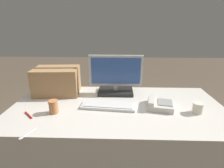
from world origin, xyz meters
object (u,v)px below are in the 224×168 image
at_px(pen_marker, 28,115).
at_px(keyboard, 108,106).
at_px(desk_phone, 159,104).
at_px(cardboard_box, 57,81).
at_px(paper_cup_left, 53,107).
at_px(spoon, 24,135).
at_px(paper_cup_right, 197,108).
at_px(monitor, 115,78).

bearing_deg(pen_marker, keyboard, 59.15).
relative_size(desk_phone, cardboard_box, 0.58).
distance_m(desk_phone, cardboard_box, 0.99).
distance_m(desk_phone, paper_cup_left, 0.86).
distance_m(keyboard, cardboard_box, 0.61).
distance_m(spoon, pen_marker, 0.26).
relative_size(paper_cup_right, cardboard_box, 0.20).
height_order(desk_phone, paper_cup_right, paper_cup_right).
relative_size(keyboard, spoon, 3.22).
bearing_deg(pen_marker, paper_cup_left, 59.80).
bearing_deg(spoon, keyboard, 146.58).
bearing_deg(paper_cup_left, desk_phone, 8.50).
xyz_separation_m(keyboard, cardboard_box, (-0.52, 0.29, 0.12)).
bearing_deg(cardboard_box, keyboard, -29.38).
relative_size(keyboard, desk_phone, 1.79).
bearing_deg(paper_cup_left, pen_marker, -164.40).
xyz_separation_m(paper_cup_right, spoon, (-1.21, -0.33, -0.04)).
bearing_deg(paper_cup_right, monitor, 148.82).
xyz_separation_m(monitor, cardboard_box, (-0.58, -0.03, -0.03)).
distance_m(paper_cup_right, spoon, 1.26).
height_order(paper_cup_right, pen_marker, paper_cup_right).
height_order(desk_phone, pen_marker, desk_phone).
height_order(desk_phone, cardboard_box, cardboard_box).
relative_size(paper_cup_right, pen_marker, 0.84).
relative_size(monitor, desk_phone, 2.04).
distance_m(keyboard, pen_marker, 0.62).
bearing_deg(pen_marker, spoon, -24.56).
bearing_deg(paper_cup_left, cardboard_box, 103.86).
bearing_deg(keyboard, cardboard_box, 156.17).
bearing_deg(spoon, pen_marker, -140.76).
distance_m(desk_phone, pen_marker, 1.04).
height_order(keyboard, pen_marker, keyboard).
relative_size(monitor, paper_cup_right, 6.05).
bearing_deg(paper_cup_left, keyboard, 14.67).
xyz_separation_m(paper_cup_left, spoon, (-0.09, -0.29, -0.05)).
xyz_separation_m(desk_phone, paper_cup_right, (0.28, -0.09, 0.02)).
height_order(monitor, cardboard_box, monitor).
bearing_deg(monitor, keyboard, -100.20).
relative_size(spoon, cardboard_box, 0.32).
relative_size(spoon, pen_marker, 1.39).
bearing_deg(keyboard, spoon, -135.85).
distance_m(keyboard, spoon, 0.65).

